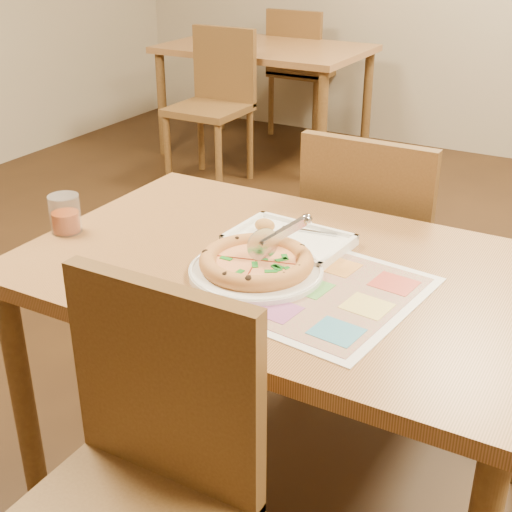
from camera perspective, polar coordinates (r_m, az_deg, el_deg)
The scene contains 12 objects.
dining_table at distance 1.78m, azimuth 2.50°, elevation -3.13°, with size 1.30×0.85×0.72m.
chair_near at distance 1.40m, azimuth -9.31°, elevation -15.93°, with size 0.42×0.42×0.47m.
chair_far at distance 2.31m, azimuth 9.31°, elevation 1.68°, with size 0.42×0.42×0.47m.
bg_table at distance 4.86m, azimuth 0.75°, elevation 15.48°, with size 1.30×0.85×0.72m.
bg_chair_near at distance 4.36m, azimuth -3.17°, elevation 13.36°, with size 0.42×0.42×0.47m.
bg_chair_far at distance 5.31m, azimuth 3.45°, elevation 15.55°, with size 0.42×0.42×0.47m.
plate at distance 1.68m, azimuth -0.00°, elevation -1.27°, with size 0.32×0.32×0.02m, color white.
pizza at distance 1.68m, azimuth 0.03°, elevation -0.46°, with size 0.27×0.27×0.04m.
pizza_cutter at distance 1.67m, azimuth 1.73°, elevation 1.60°, with size 0.10×0.14×0.09m.
appetizer_tray at distance 1.84m, azimuth 2.51°, elevation 1.20°, with size 0.31×0.22×0.06m.
glass_tumbler at distance 1.97m, azimuth -15.01°, elevation 3.10°, with size 0.08×0.08×0.10m.
menu at distance 1.60m, azimuth 6.48°, elevation -3.27°, with size 0.32×0.45×0.01m, color white.
Camera 1 is at (0.70, -1.40, 1.49)m, focal length 50.00 mm.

